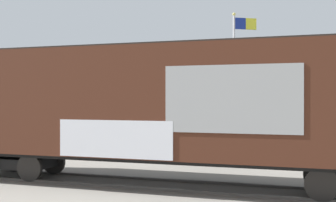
% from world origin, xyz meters
% --- Properties ---
extents(ground_plane, '(260.00, 260.00, 0.00)m').
position_xyz_m(ground_plane, '(0.00, 0.00, 0.00)').
color(ground_plane, gray).
extents(track, '(60.02, 3.46, 0.08)m').
position_xyz_m(track, '(-1.38, -0.04, 0.04)').
color(track, '#4C4742').
rests_on(track, ground_plane).
extents(freight_car, '(16.75, 3.41, 4.59)m').
position_xyz_m(freight_car, '(0.48, -0.00, 2.61)').
color(freight_car, '#472316').
rests_on(freight_car, ground_plane).
extents(flagpole, '(1.21, 0.80, 7.46)m').
position_xyz_m(flagpole, '(1.17, 10.02, 4.63)').
color(flagpole, silver).
rests_on(flagpole, ground_plane).
extents(hillside, '(158.11, 39.68, 13.70)m').
position_xyz_m(hillside, '(0.01, 79.54, 4.80)').
color(hillside, gray).
rests_on(hillside, ground_plane).
extents(parked_car_white, '(4.76, 2.17, 1.70)m').
position_xyz_m(parked_car_white, '(-5.63, 5.33, 0.86)').
color(parked_car_white, silver).
rests_on(parked_car_white, ground_plane).
extents(parked_car_black, '(4.59, 1.94, 1.63)m').
position_xyz_m(parked_car_black, '(1.19, 5.55, 0.84)').
color(parked_car_black, black).
rests_on(parked_car_black, ground_plane).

